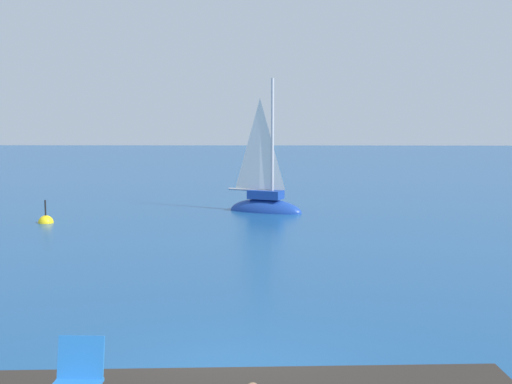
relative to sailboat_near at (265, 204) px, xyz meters
name	(u,v)px	position (x,y,z in m)	size (l,w,h in m)	color
ground_plane	(230,379)	(-0.47, -18.09, -0.32)	(160.00, 160.00, 0.00)	navy
sailboat_near	(265,204)	(0.00, 0.00, 0.00)	(3.31, 2.17, 5.97)	#193D99
beach_chair	(77,375)	(-1.84, -21.39, 1.00)	(0.50, 0.61, 0.80)	blue
marker_buoy	(46,223)	(-8.09, -3.08, -0.32)	(0.56, 0.56, 1.13)	yellow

